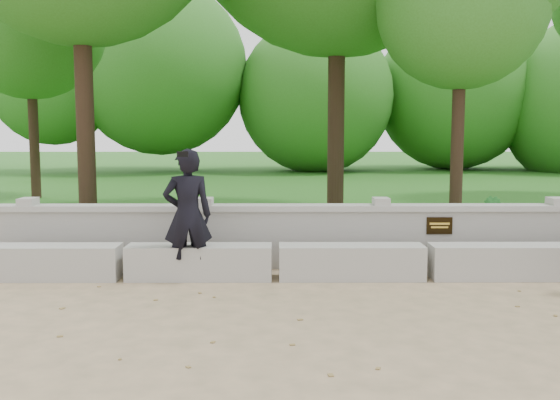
{
  "coord_description": "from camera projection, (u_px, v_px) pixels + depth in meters",
  "views": [
    {
      "loc": [
        -1.98,
        -6.16,
        1.94
      ],
      "look_at": [
        -1.94,
        1.95,
        1.04
      ],
      "focal_mm": 40.0,
      "sensor_mm": 36.0,
      "label": 1
    }
  ],
  "objects": [
    {
      "name": "parapet_wall",
      "position": [
        416.0,
        235.0,
        8.88
      ],
      "size": [
        12.5,
        0.35,
        0.9
      ],
      "color": "#9C9A94",
      "rests_on": "ground"
    },
    {
      "name": "shrub_b",
      "position": [
        492.0,
        215.0,
        10.27
      ],
      "size": [
        0.4,
        0.43,
        0.62
      ],
      "primitive_type": "imported",
      "rotation": [
        0.0,
        0.0,
        2.04
      ],
      "color": "#256F28",
      "rests_on": "lawn"
    },
    {
      "name": "shrub_a",
      "position": [
        294.0,
        224.0,
        9.56
      ],
      "size": [
        0.34,
        0.29,
        0.55
      ],
      "primitive_type": "imported",
      "rotation": [
        0.0,
        0.0,
        0.36
      ],
      "color": "#256F28",
      "rests_on": "lawn"
    },
    {
      "name": "man_main",
      "position": [
        188.0,
        215.0,
        8.02
      ],
      "size": [
        0.7,
        0.63,
        1.72
      ],
      "color": "black",
      "rests_on": "ground"
    },
    {
      "name": "ground",
      "position": [
        471.0,
        322.0,
        6.35
      ],
      "size": [
        80.0,
        80.0,
        0.0
      ],
      "primitive_type": "plane",
      "color": "tan",
      "rests_on": "ground"
    },
    {
      "name": "concrete_bench",
      "position": [
        427.0,
        262.0,
        8.21
      ],
      "size": [
        11.9,
        0.45,
        0.45
      ],
      "color": "#A6A49D",
      "rests_on": "ground"
    },
    {
      "name": "tree_far_left",
      "position": [
        29.0,
        11.0,
        15.39
      ],
      "size": [
        3.79,
        3.79,
        6.55
      ],
      "color": "#382619",
      "rests_on": "lawn"
    },
    {
      "name": "lawn",
      "position": [
        338.0,
        187.0,
        20.25
      ],
      "size": [
        40.0,
        22.0,
        0.25
      ],
      "primitive_type": "cube",
      "color": "#1F5B15",
      "rests_on": "ground"
    }
  ]
}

